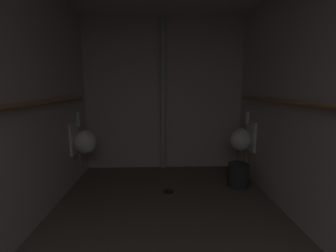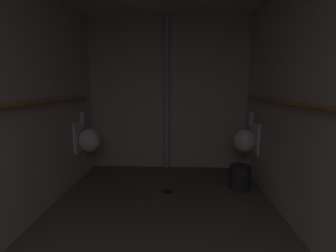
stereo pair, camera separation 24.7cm
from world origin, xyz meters
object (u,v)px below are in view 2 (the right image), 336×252
Objects in this scene: urinal_left_mid at (88,140)px; urinal_right_mid at (246,140)px; waste_bin at (240,177)px; standpipe_back_wall at (167,95)px; floor_drain at (167,191)px.

urinal_left_mid is 1.00× the size of urinal_right_mid.
urinal_right_mid reaches higher than waste_bin.
urinal_right_mid is at bearing 64.56° from waste_bin.
waste_bin is at bearing -35.01° from standpipe_back_wall.
urinal_left_mid is at bearing -178.48° from urinal_right_mid.
waste_bin is at bearing -115.44° from urinal_right_mid.
urinal_right_mid is 1.34m from floor_drain.
urinal_left_mid reaches higher than waste_bin.
waste_bin is at bearing -5.47° from urinal_left_mid.
urinal_left_mid is 2.30m from urinal_right_mid.
floor_drain is at bearing -86.49° from standpipe_back_wall.
urinal_right_mid is 1.40m from standpipe_back_wall.
urinal_left_mid is at bearing -155.32° from standpipe_back_wall.
standpipe_back_wall is at bearing 93.51° from floor_drain.
standpipe_back_wall is 7.58× the size of waste_bin.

